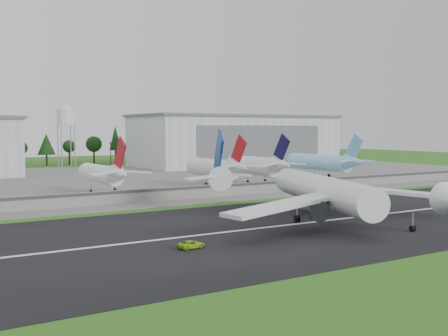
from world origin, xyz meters
TOP-DOWN VIEW (x-y plane):
  - ground at (0.00, 0.00)m, footprint 600.00×600.00m
  - runway at (0.00, 10.00)m, footprint 320.00×60.00m
  - runway_centerline at (0.00, 10.00)m, footprint 220.00×1.00m
  - apron at (0.00, 120.00)m, footprint 320.00×150.00m
  - blast_fence at (0.00, 54.99)m, footprint 240.00×0.61m
  - hangar_east at (75.00, 164.92)m, footprint 102.00×47.00m
  - water_tower at (-5.00, 185.00)m, footprint 8.40×8.40m
  - utility_poles at (0.00, 200.00)m, footprint 230.00×3.00m
  - treeline at (0.00, 215.00)m, footprint 320.00×16.00m
  - main_airliner at (-5.31, 9.59)m, footprint 53.71×57.42m
  - ground_vehicle at (-39.51, 1.42)m, footprint 4.66×2.68m
  - parked_jet_red_a at (-25.99, 76.51)m, footprint 7.36×31.29m
  - parked_jet_red_b at (10.99, 76.57)m, footprint 7.36×31.29m
  - parked_jet_navy at (26.80, 76.59)m, footprint 7.36×31.29m
  - parked_jet_skyblue at (59.86, 81.57)m, footprint 7.36×37.29m

SIDE VIEW (x-z plane):
  - ground at x=0.00m, z-range 0.00..0.00m
  - utility_poles at x=0.00m, z-range -6.00..6.00m
  - treeline at x=0.00m, z-range -11.00..11.00m
  - runway at x=0.00m, z-range 0.00..0.10m
  - apron at x=0.00m, z-range 0.00..0.10m
  - runway_centerline at x=0.00m, z-range 0.10..0.12m
  - ground_vehicle at x=-39.51m, z-range 0.10..1.32m
  - blast_fence at x=0.00m, z-range 0.06..3.56m
  - main_airliner at x=-5.31m, z-range -4.19..13.98m
  - parked_jet_red_a at x=-25.99m, z-range -2.30..14.07m
  - parked_jet_skyblue at x=59.86m, z-range -2.19..14.56m
  - parked_jet_red_b at x=10.99m, z-range -2.15..14.57m
  - parked_jet_navy at x=26.80m, z-range -2.08..14.79m
  - hangar_east at x=75.00m, z-range 0.03..25.23m
  - water_tower at x=-5.00m, z-range 9.85..39.25m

